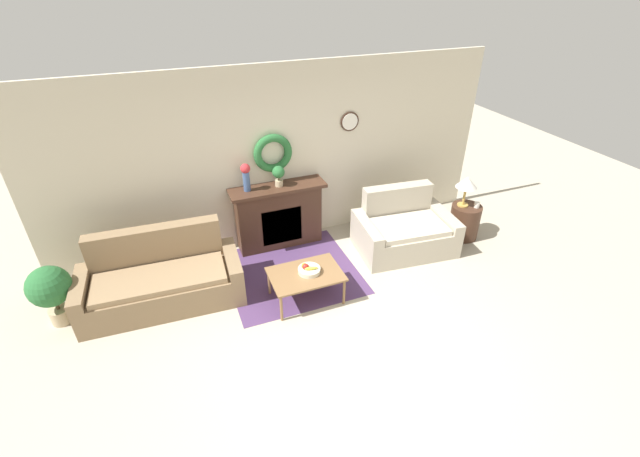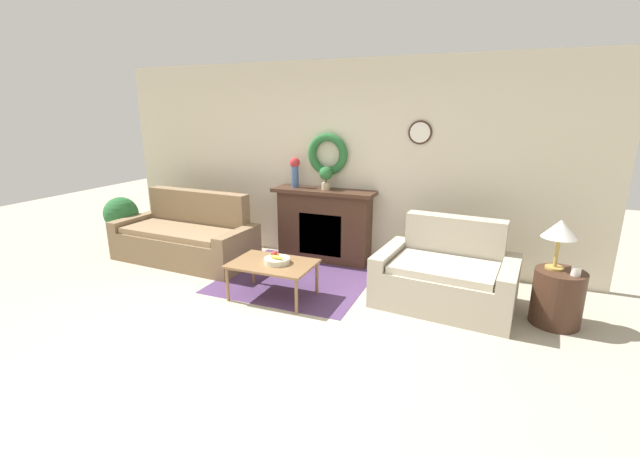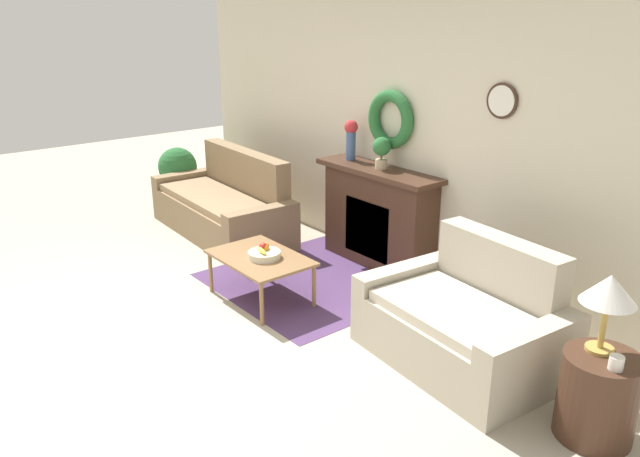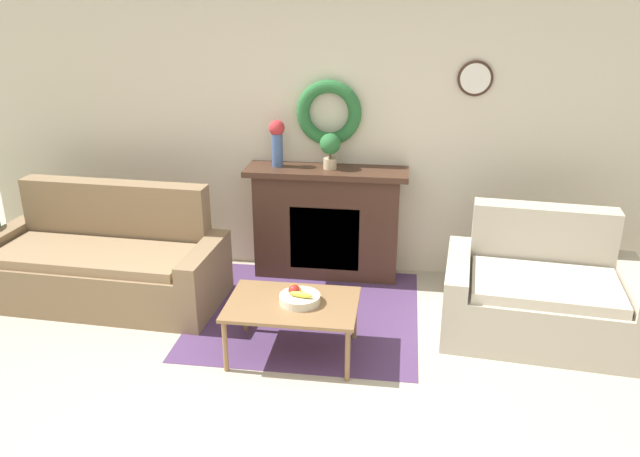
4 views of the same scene
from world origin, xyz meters
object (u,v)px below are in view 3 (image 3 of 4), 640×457
(table_lamp, at_px, (609,292))
(potted_plant_floor_by_couch, at_px, (178,170))
(fireplace, at_px, (378,216))
(mug, at_px, (616,363))
(fruit_bowl, at_px, (264,253))
(loveseat_right, at_px, (465,323))
(side_table_by_loveseat, at_px, (598,397))
(vase_on_mantel_left, at_px, (351,137))
(coffee_table, at_px, (260,260))
(couch_left, at_px, (225,207))
(potted_plant_on_mantel, at_px, (382,150))

(table_lamp, xyz_separation_m, potted_plant_floor_by_couch, (-5.79, 0.15, -0.43))
(fireplace, bearing_deg, mug, -18.16)
(fruit_bowl, bearing_deg, loveseat_right, 18.20)
(table_lamp, height_order, potted_plant_floor_by_couch, table_lamp)
(fruit_bowl, distance_m, side_table_by_loveseat, 2.89)
(table_lamp, bearing_deg, fireplace, 163.26)
(loveseat_right, relative_size, mug, 18.06)
(mug, bearing_deg, fireplace, 161.84)
(vase_on_mantel_left, relative_size, potted_plant_floor_by_couch, 0.51)
(loveseat_right, xyz_separation_m, coffee_table, (-1.81, -0.60, 0.07))
(potted_plant_floor_by_couch, bearing_deg, loveseat_right, -1.32)
(coffee_table, bearing_deg, couch_left, 158.91)
(fruit_bowl, xyz_separation_m, side_table_by_loveseat, (2.84, 0.50, -0.18))
(loveseat_right, height_order, table_lamp, table_lamp)
(table_lamp, bearing_deg, coffee_table, -168.79)
(potted_plant_floor_by_couch, bearing_deg, fruit_bowl, -12.96)
(side_table_by_loveseat, height_order, vase_on_mantel_left, vase_on_mantel_left)
(vase_on_mantel_left, bearing_deg, potted_plant_on_mantel, -2.44)
(fireplace, height_order, vase_on_mantel_left, vase_on_mantel_left)
(fireplace, xyz_separation_m, side_table_by_loveseat, (2.82, -0.88, -0.24))
(fruit_bowl, bearing_deg, couch_left, 159.80)
(mug, bearing_deg, vase_on_mantel_left, 164.00)
(vase_on_mantel_left, height_order, potted_plant_floor_by_couch, vase_on_mantel_left)
(potted_plant_on_mantel, relative_size, potted_plant_floor_by_couch, 0.39)
(potted_plant_on_mantel, height_order, potted_plant_floor_by_couch, potted_plant_on_mantel)
(couch_left, height_order, fruit_bowl, couch_left)
(coffee_table, distance_m, potted_plant_floor_by_couch, 3.05)
(side_table_by_loveseat, xyz_separation_m, mug, (0.11, -0.08, 0.32))
(vase_on_mantel_left, height_order, potted_plant_on_mantel, vase_on_mantel_left)
(potted_plant_on_mantel, xyz_separation_m, potted_plant_floor_by_couch, (-3.06, -0.67, -0.70))
(couch_left, height_order, coffee_table, couch_left)
(fruit_bowl, distance_m, table_lamp, 2.88)
(loveseat_right, bearing_deg, mug, -2.25)
(fruit_bowl, xyz_separation_m, potted_plant_floor_by_couch, (-3.01, 0.69, 0.05))
(couch_left, height_order, potted_plant_floor_by_couch, couch_left)
(fireplace, xyz_separation_m, vase_on_mantel_left, (-0.44, 0.01, 0.74))
(fruit_bowl, relative_size, side_table_by_loveseat, 0.52)
(couch_left, relative_size, mug, 24.28)
(couch_left, bearing_deg, loveseat_right, 1.60)
(mug, bearing_deg, table_lamp, 141.84)
(fireplace, xyz_separation_m, couch_left, (-1.80, -0.72, -0.20))
(mug, height_order, potted_plant_floor_by_couch, potted_plant_floor_by_couch)
(table_lamp, relative_size, potted_plant_floor_by_couch, 0.62)
(fruit_bowl, distance_m, potted_plant_on_mantel, 1.56)
(loveseat_right, bearing_deg, vase_on_mantel_left, 165.61)
(vase_on_mantel_left, bearing_deg, mug, -16.00)
(vase_on_mantel_left, xyz_separation_m, potted_plant_on_mantel, (0.47, -0.02, -0.05))
(loveseat_right, xyz_separation_m, potted_plant_floor_by_couch, (-4.78, 0.11, 0.20))
(side_table_by_loveseat, bearing_deg, fireplace, 162.72)
(couch_left, bearing_deg, potted_plant_floor_by_couch, -178.88)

